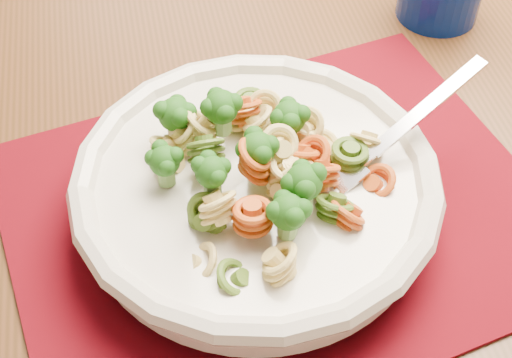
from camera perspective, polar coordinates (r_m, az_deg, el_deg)
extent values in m
cube|color=#4D2E19|center=(1.66, 2.93, 1.51)|extent=(4.00, 4.00, 0.01)
cube|color=#4C2A15|center=(0.63, 6.05, 2.19)|extent=(1.31, 0.90, 0.04)
cube|color=#5B030B|center=(0.55, 1.84, -2.69)|extent=(0.48, 0.41, 0.00)
cylinder|color=beige|center=(0.55, 0.00, -2.41)|extent=(0.12, 0.12, 0.01)
cylinder|color=beige|center=(0.53, 0.00, -1.06)|extent=(0.26, 0.26, 0.03)
torus|color=beige|center=(0.52, 0.00, 0.07)|extent=(0.28, 0.28, 0.02)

